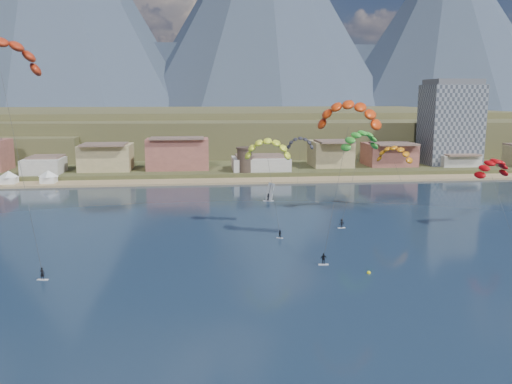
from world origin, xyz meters
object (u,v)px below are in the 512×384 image
(windsurfer, at_px, (269,195))
(buoy, at_px, (369,273))
(watchtower, at_px, (245,159))
(kitesurfer_yellow, at_px, (268,146))
(kitesurfer_orange, at_px, (349,111))
(apartment_tower, at_px, (451,123))
(kitesurfer_green, at_px, (360,138))

(windsurfer, xyz_separation_m, buoy, (7.98, -59.50, -1.44))
(watchtower, xyz_separation_m, buoy, (10.91, -100.85, -6.27))
(kitesurfer_yellow, relative_size, buoy, 34.74)
(kitesurfer_yellow, relative_size, windsurfer, 4.27)
(kitesurfer_yellow, height_order, kitesurfer_orange, kitesurfer_orange)
(apartment_tower, distance_m, kitesurfer_green, 90.83)
(kitesurfer_green, distance_m, buoy, 49.22)
(kitesurfer_yellow, xyz_separation_m, kitesurfer_green, (23.69, 11.44, 0.56))
(kitesurfer_green, bearing_deg, windsurfer, 142.56)
(windsurfer, bearing_deg, watchtower, 94.06)
(apartment_tower, height_order, kitesurfer_yellow, apartment_tower)
(kitesurfer_orange, relative_size, windsurfer, 6.08)
(apartment_tower, relative_size, watchtower, 3.72)
(kitesurfer_orange, xyz_separation_m, kitesurfer_green, (10.43, 25.63, -7.11))
(kitesurfer_yellow, xyz_separation_m, windsurfer, (3.91, 26.59, -15.77))
(watchtower, bearing_deg, kitesurfer_orange, -81.49)
(watchtower, xyz_separation_m, kitesurfer_orange, (12.29, -82.12, 18.61))
(kitesurfer_orange, xyz_separation_m, buoy, (-1.38, -18.73, -24.87))
(watchtower, height_order, windsurfer, watchtower)
(watchtower, distance_m, kitesurfer_yellow, 68.81)
(watchtower, distance_m, buoy, 101.63)
(kitesurfer_yellow, bearing_deg, apartment_tower, 45.34)
(kitesurfer_yellow, height_order, buoy, kitesurfer_yellow)
(kitesurfer_green, relative_size, buoy, 39.65)
(apartment_tower, xyz_separation_m, kitesurfer_green, (-57.28, -70.49, 0.05))
(apartment_tower, distance_m, windsurfer, 96.26)
(windsurfer, bearing_deg, kitesurfer_yellow, -98.36)
(kitesurfer_yellow, bearing_deg, buoy, -70.15)
(windsurfer, bearing_deg, apartment_tower, 35.68)
(kitesurfer_orange, bearing_deg, buoy, -94.20)
(apartment_tower, height_order, kitesurfer_orange, apartment_tower)
(kitesurfer_orange, height_order, windsurfer, kitesurfer_orange)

